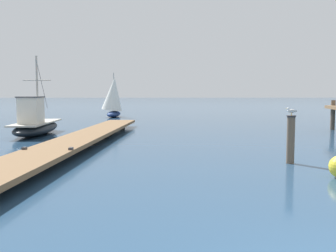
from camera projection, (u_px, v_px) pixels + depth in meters
floating_dock at (82, 138)px, 16.75m from camera, size 2.95×20.70×0.53m
fishing_boat_1 at (36, 124)px, 21.10m from camera, size 1.97×6.01×4.46m
mooring_piling at (291, 138)px, 12.53m from camera, size 0.30×0.30×1.61m
perched_seagull at (292, 111)px, 12.45m from camera, size 0.38×0.15×0.27m
distant_sailboat at (113, 97)px, 36.98m from camera, size 2.45×4.09×4.36m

